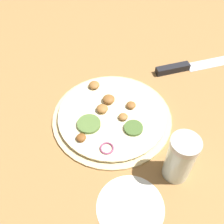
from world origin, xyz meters
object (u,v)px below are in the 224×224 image
at_px(knife, 194,65).
at_px(spice_jar, 180,158).
at_px(pizza, 112,116).
at_px(loose_cap, 188,148).

bearing_deg(knife, spice_jar, -123.85).
bearing_deg(spice_jar, pizza, 120.34).
xyz_separation_m(pizza, knife, (0.25, 0.13, -0.00)).
bearing_deg(spice_jar, loose_cap, 44.60).
relative_size(spice_jar, loose_cap, 2.49).
bearing_deg(knife, pizza, -157.79).
distance_m(pizza, spice_jar, 0.19).
xyz_separation_m(spice_jar, loose_cap, (0.05, 0.05, -0.05)).
bearing_deg(spice_jar, knife, 61.01).
xyz_separation_m(pizza, loose_cap, (0.14, -0.11, -0.00)).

